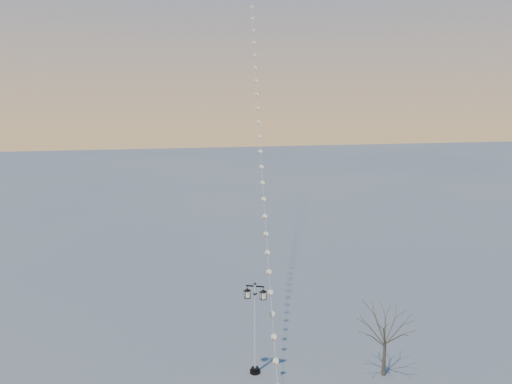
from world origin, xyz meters
name	(u,v)px	position (x,y,z in m)	size (l,w,h in m)	color
street_lamp	(255,324)	(-0.26, 2.90, 2.98)	(1.29, 0.85, 5.39)	black
bare_tree	(386,330)	(6.73, 1.00, 2.69)	(2.33, 2.33, 3.87)	brown
kite_train	(255,30)	(3.65, 19.30, 21.19)	(7.93, 41.89, 42.56)	black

